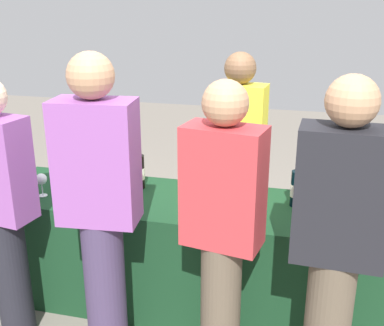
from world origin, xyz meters
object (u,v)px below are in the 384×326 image
at_px(wine_bottle_5, 297,188).
at_px(guest_3, 336,242).
at_px(wine_bottle_6, 345,190).
at_px(wine_glass_1, 224,197).
at_px(wine_glass_2, 243,202).
at_px(wine_glass_4, 338,208).
at_px(ice_bucket, 87,174).
at_px(guest_0, 2,204).
at_px(wine_bottle_0, 69,168).
at_px(wine_bottle_4, 221,176).
at_px(wine_bottle_3, 139,171).
at_px(wine_bottle_2, 124,170).
at_px(wine_glass_3, 300,204).
at_px(menu_board, 337,199).
at_px(guest_2, 222,228).
at_px(guest_1, 100,205).
at_px(wine_glass_0, 41,180).
at_px(server_pouring, 237,156).
at_px(wine_bottle_1, 110,167).

xyz_separation_m(wine_bottle_5, guest_3, (0.20, -0.72, 0.04)).
xyz_separation_m(wine_bottle_6, wine_glass_1, (-0.69, -0.27, -0.01)).
xyz_separation_m(wine_glass_2, guest_3, (0.49, -0.49, 0.07)).
height_order(wine_glass_4, ice_bucket, ice_bucket).
bearing_deg(wine_glass_1, guest_0, -161.10).
bearing_deg(wine_bottle_0, wine_bottle_4, 4.49).
bearing_deg(wine_glass_4, wine_bottle_3, 168.28).
height_order(wine_bottle_2, wine_bottle_5, wine_bottle_5).
bearing_deg(wine_glass_4, wine_glass_3, 174.41).
xyz_separation_m(ice_bucket, menu_board, (1.66, 0.94, -0.41)).
distance_m(wine_bottle_2, guest_2, 1.08).
relative_size(guest_1, guest_2, 1.07).
bearing_deg(wine_glass_0, guest_0, -92.30).
xyz_separation_m(wine_bottle_4, menu_board, (0.79, 0.82, -0.42)).
xyz_separation_m(server_pouring, guest_0, (-1.16, -1.07, -0.03)).
height_order(wine_glass_0, wine_glass_1, wine_glass_0).
xyz_separation_m(wine_bottle_1, wine_glass_2, (0.94, -0.29, -0.03)).
distance_m(wine_bottle_6, guest_1, 1.45).
bearing_deg(wine_bottle_2, ice_bucket, -155.87).
bearing_deg(wine_glass_3, wine_bottle_3, 167.12).
relative_size(wine_bottle_3, wine_bottle_6, 1.05).
bearing_deg(guest_1, wine_glass_2, 27.30).
xyz_separation_m(wine_bottle_6, guest_3, (-0.08, -0.77, 0.05)).
height_order(ice_bucket, menu_board, ice_bucket).
bearing_deg(menu_board, wine_glass_1, -122.09).
bearing_deg(guest_3, menu_board, 88.90).
xyz_separation_m(wine_bottle_3, wine_glass_0, (-0.55, -0.28, -0.01)).
relative_size(wine_bottle_1, guest_3, 0.20).
xyz_separation_m(wine_bottle_0, guest_0, (-0.08, -0.63, -0.00)).
bearing_deg(wine_bottle_6, wine_bottle_0, -178.41).
bearing_deg(wine_glass_1, guest_2, -80.54).
height_order(wine_bottle_6, wine_glass_1, wine_bottle_6).
relative_size(wine_bottle_2, wine_glass_3, 2.18).
distance_m(guest_0, menu_board, 2.47).
height_order(wine_bottle_3, ice_bucket, wine_bottle_3).
xyz_separation_m(wine_bottle_1, wine_glass_3, (1.26, -0.26, -0.02)).
distance_m(wine_glass_1, ice_bucket, 0.97).
bearing_deg(menu_board, wine_bottle_6, -91.36).
height_order(wine_glass_1, ice_bucket, ice_bucket).
xyz_separation_m(wine_bottle_0, wine_glass_0, (-0.06, -0.24, -0.00)).
relative_size(wine_bottle_1, ice_bucket, 1.70).
bearing_deg(server_pouring, wine_bottle_3, 40.29).
relative_size(wine_bottle_2, guest_1, 0.18).
height_order(guest_0, guest_1, guest_1).
bearing_deg(wine_glass_4, wine_glass_1, -179.87).
bearing_deg(wine_bottle_5, wine_bottle_2, 176.64).
relative_size(guest_1, guest_3, 1.03).
xyz_separation_m(wine_bottle_1, wine_glass_4, (1.46, -0.28, -0.02)).
relative_size(wine_bottle_6, guest_3, 0.18).
distance_m(wine_bottle_3, wine_glass_0, 0.62).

